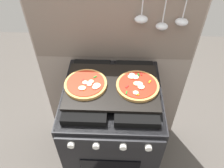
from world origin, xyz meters
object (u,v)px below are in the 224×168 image
baking_tray (112,86)px  pizza_left (86,84)px  pizza_right (137,85)px  stove (112,131)px

baking_tray → pizza_left: (-0.15, -0.01, 0.02)m
baking_tray → pizza_right: pizza_right is taller
baking_tray → pizza_right: bearing=-2.4°
stove → baking_tray: size_ratio=1.67×
baking_tray → pizza_left: pizza_left is taller
baking_tray → pizza_left: size_ratio=2.18×
stove → pizza_left: (-0.15, -0.01, 0.48)m
baking_tray → pizza_right: (0.15, -0.01, 0.02)m
baking_tray → pizza_left: 0.15m
stove → pizza_left: bearing=-177.9°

